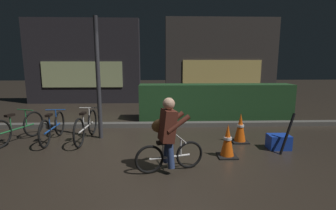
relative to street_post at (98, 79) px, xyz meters
name	(u,v)px	position (x,y,z in m)	size (l,w,h in m)	color
ground_plane	(159,156)	(1.40, -1.20, -1.41)	(40.00, 40.00, 0.00)	#2D261E
sidewalk_curb	(159,125)	(1.40, 1.00, -1.35)	(12.00, 0.24, 0.12)	#56544F
hedge_row	(215,102)	(3.20, 1.90, -0.85)	(4.80, 0.70, 1.11)	#214723
storefront_left	(83,62)	(-1.88, 5.30, 0.39)	(4.89, 0.54, 3.62)	#262328
storefront_right	(221,60)	(4.35, 6.00, 0.48)	(5.24, 0.54, 3.81)	#383330
street_post	(98,79)	(0.00, 0.00, 0.00)	(0.10, 0.10, 2.82)	#2D2D33
parked_bike_leftmost	(17,128)	(-1.82, -0.23, -1.09)	(0.57, 1.48, 0.71)	black
parked_bike_left_mid	(52,128)	(-1.04, -0.20, -1.09)	(0.46, 1.52, 0.70)	black
parked_bike_center_left	(86,126)	(-0.28, -0.18, -1.08)	(0.46, 1.60, 0.74)	black
traffic_cone_near	(227,141)	(2.71, -1.30, -1.10)	(0.36, 0.36, 0.65)	black
traffic_cone_far	(240,128)	(3.24, -0.43, -1.08)	(0.36, 0.36, 0.67)	black
blue_crate	(278,142)	(3.91, -0.90, -1.26)	(0.44, 0.32, 0.30)	#193DB7
cyclist	(168,134)	(1.55, -1.86, -0.78)	(1.16, 0.50, 1.25)	black
closed_umbrella	(287,134)	(3.95, -1.15, -1.01)	(0.05, 0.05, 0.85)	black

